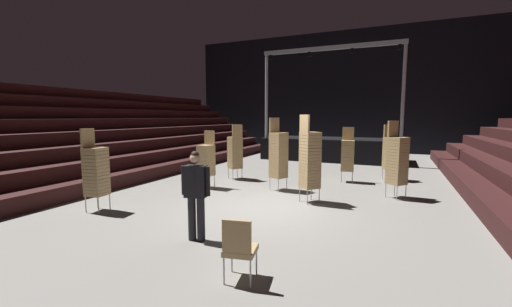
{
  "coord_description": "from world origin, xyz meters",
  "views": [
    {
      "loc": [
        3.16,
        -7.25,
        2.33
      ],
      "look_at": [
        -0.08,
        0.1,
        1.4
      ],
      "focal_mm": 22.26,
      "sensor_mm": 36.0,
      "label": 1
    }
  ],
  "objects_px": {
    "man_with_tie": "(196,190)",
    "chair_stack_rear_centre": "(206,159)",
    "stage_riser": "(332,147)",
    "chair_stack_mid_centre": "(235,152)",
    "loose_chair_near_man": "(239,246)",
    "chair_stack_mid_right": "(391,152)",
    "chair_stack_rear_left": "(278,154)",
    "chair_stack_rear_right": "(96,170)",
    "chair_stack_mid_left": "(310,159)",
    "chair_stack_front_left": "(348,155)",
    "chair_stack_front_right": "(397,160)"
  },
  "relations": [
    {
      "from": "man_with_tie",
      "to": "chair_stack_rear_centre",
      "type": "height_order",
      "value": "chair_stack_rear_centre"
    },
    {
      "from": "stage_riser",
      "to": "chair_stack_mid_centre",
      "type": "relative_size",
      "value": 3.55
    },
    {
      "from": "stage_riser",
      "to": "chair_stack_rear_centre",
      "type": "bearing_deg",
      "value": -106.02
    },
    {
      "from": "chair_stack_mid_centre",
      "to": "loose_chair_near_man",
      "type": "xyz_separation_m",
      "value": [
        3.55,
        -6.68,
        -0.49
      ]
    },
    {
      "from": "chair_stack_rear_centre",
      "to": "chair_stack_mid_right",
      "type": "bearing_deg",
      "value": -137.4
    },
    {
      "from": "chair_stack_mid_centre",
      "to": "chair_stack_rear_centre",
      "type": "distance_m",
      "value": 1.74
    },
    {
      "from": "chair_stack_rear_left",
      "to": "chair_stack_rear_right",
      "type": "relative_size",
      "value": 1.12
    },
    {
      "from": "chair_stack_mid_left",
      "to": "chair_stack_mid_right",
      "type": "distance_m",
      "value": 4.69
    },
    {
      "from": "chair_stack_mid_right",
      "to": "chair_stack_rear_right",
      "type": "bearing_deg",
      "value": 6.93
    },
    {
      "from": "chair_stack_mid_right",
      "to": "man_with_tie",
      "type": "bearing_deg",
      "value": 26.75
    },
    {
      "from": "man_with_tie",
      "to": "chair_stack_front_left",
      "type": "xyz_separation_m",
      "value": [
        1.83,
        6.75,
        0.02
      ]
    },
    {
      "from": "stage_riser",
      "to": "chair_stack_mid_right",
      "type": "bearing_deg",
      "value": -57.83
    },
    {
      "from": "man_with_tie",
      "to": "chair_stack_front_right",
      "type": "distance_m",
      "value": 6.06
    },
    {
      "from": "stage_riser",
      "to": "chair_stack_front_right",
      "type": "bearing_deg",
      "value": -66.97
    },
    {
      "from": "man_with_tie",
      "to": "chair_stack_front_right",
      "type": "relative_size",
      "value": 0.77
    },
    {
      "from": "chair_stack_front_right",
      "to": "loose_chair_near_man",
      "type": "distance_m",
      "value": 6.39
    },
    {
      "from": "chair_stack_front_right",
      "to": "chair_stack_rear_right",
      "type": "distance_m",
      "value": 8.07
    },
    {
      "from": "man_with_tie",
      "to": "loose_chair_near_man",
      "type": "bearing_deg",
      "value": 132.92
    },
    {
      "from": "chair_stack_mid_right",
      "to": "chair_stack_rear_left",
      "type": "relative_size",
      "value": 0.89
    },
    {
      "from": "chair_stack_mid_left",
      "to": "loose_chair_near_man",
      "type": "relative_size",
      "value": 2.53
    },
    {
      "from": "chair_stack_rear_centre",
      "to": "stage_riser",
      "type": "bearing_deg",
      "value": -98.3
    },
    {
      "from": "stage_riser",
      "to": "loose_chair_near_man",
      "type": "xyz_separation_m",
      "value": [
        1.22,
        -13.63,
        -0.14
      ]
    },
    {
      "from": "loose_chair_near_man",
      "to": "stage_riser",
      "type": "bearing_deg",
      "value": 83.9
    },
    {
      "from": "chair_stack_front_right",
      "to": "chair_stack_mid_right",
      "type": "height_order",
      "value": "chair_stack_front_right"
    },
    {
      "from": "chair_stack_rear_left",
      "to": "chair_stack_rear_centre",
      "type": "relative_size",
      "value": 1.23
    },
    {
      "from": "chair_stack_mid_left",
      "to": "chair_stack_rear_centre",
      "type": "height_order",
      "value": "chair_stack_mid_left"
    },
    {
      "from": "stage_riser",
      "to": "chair_stack_front_left",
      "type": "relative_size",
      "value": 3.71
    },
    {
      "from": "chair_stack_mid_left",
      "to": "chair_stack_mid_right",
      "type": "bearing_deg",
      "value": 106.85
    },
    {
      "from": "chair_stack_rear_centre",
      "to": "chair_stack_rear_right",
      "type": "bearing_deg",
      "value": 80.23
    },
    {
      "from": "chair_stack_rear_centre",
      "to": "loose_chair_near_man",
      "type": "distance_m",
      "value": 6.2
    },
    {
      "from": "chair_stack_mid_left",
      "to": "loose_chair_near_man",
      "type": "height_order",
      "value": "chair_stack_mid_left"
    },
    {
      "from": "chair_stack_front_left",
      "to": "chair_stack_rear_centre",
      "type": "height_order",
      "value": "chair_stack_front_left"
    },
    {
      "from": "chair_stack_mid_right",
      "to": "loose_chair_near_man",
      "type": "height_order",
      "value": "chair_stack_mid_right"
    },
    {
      "from": "chair_stack_mid_right",
      "to": "chair_stack_mid_centre",
      "type": "relative_size",
      "value": 1.0
    },
    {
      "from": "man_with_tie",
      "to": "chair_stack_mid_right",
      "type": "distance_m",
      "value": 8.41
    },
    {
      "from": "chair_stack_front_right",
      "to": "chair_stack_front_left",
      "type": "bearing_deg",
      "value": -99.44
    },
    {
      "from": "chair_stack_front_left",
      "to": "loose_chair_near_man",
      "type": "xyz_separation_m",
      "value": [
        -0.39,
        -7.79,
        -0.45
      ]
    },
    {
      "from": "chair_stack_mid_left",
      "to": "chair_stack_rear_right",
      "type": "bearing_deg",
      "value": -105.92
    },
    {
      "from": "chair_stack_front_right",
      "to": "chair_stack_mid_left",
      "type": "xyz_separation_m",
      "value": [
        -2.16,
        -1.49,
        0.08
      ]
    },
    {
      "from": "chair_stack_front_left",
      "to": "chair_stack_mid_left",
      "type": "relative_size",
      "value": 0.82
    },
    {
      "from": "stage_riser",
      "to": "chair_stack_mid_left",
      "type": "relative_size",
      "value": 3.05
    },
    {
      "from": "chair_stack_rear_left",
      "to": "stage_riser",
      "type": "bearing_deg",
      "value": -156.98
    },
    {
      "from": "man_with_tie",
      "to": "loose_chair_near_man",
      "type": "height_order",
      "value": "man_with_tie"
    },
    {
      "from": "chair_stack_front_right",
      "to": "chair_stack_rear_centre",
      "type": "height_order",
      "value": "chair_stack_front_right"
    },
    {
      "from": "chair_stack_mid_left",
      "to": "man_with_tie",
      "type": "bearing_deg",
      "value": -68.25
    },
    {
      "from": "stage_riser",
      "to": "chair_stack_mid_right",
      "type": "xyz_separation_m",
      "value": [
        3.03,
        -4.82,
        0.35
      ]
    },
    {
      "from": "loose_chair_near_man",
      "to": "chair_stack_mid_right",
      "type": "bearing_deg",
      "value": 67.15
    },
    {
      "from": "stage_riser",
      "to": "chair_stack_rear_left",
      "type": "relative_size",
      "value": 3.16
    },
    {
      "from": "man_with_tie",
      "to": "chair_stack_rear_centre",
      "type": "distance_m",
      "value": 4.53
    },
    {
      "from": "chair_stack_front_right",
      "to": "chair_stack_mid_right",
      "type": "xyz_separation_m",
      "value": [
        -0.19,
        2.77,
        -0.08
      ]
    }
  ]
}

